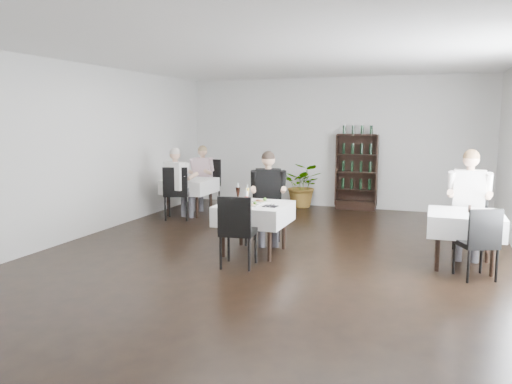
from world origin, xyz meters
TOP-DOWN VIEW (x-y plane):
  - room_shell at (0.00, 0.00)m, footprint 9.00×9.00m
  - wine_shelf at (0.60, 4.31)m, footprint 0.90×0.28m
  - main_table at (-0.30, 0.00)m, footprint 1.03×1.03m
  - left_table at (-2.70, 2.50)m, footprint 0.98×0.98m
  - right_table at (2.70, 0.30)m, footprint 0.98×0.98m
  - potted_tree at (-0.61, 4.19)m, footprint 0.96×0.84m
  - main_chair_far at (-0.36, 0.66)m, footprint 0.50×0.51m
  - main_chair_near at (-0.25, -0.83)m, footprint 0.52×0.52m
  - left_chair_far at (-2.62, 3.24)m, footprint 0.55×0.56m
  - left_chair_near at (-2.66, 1.85)m, footprint 0.63×0.64m
  - right_chair_far at (2.82, 1.14)m, footprint 0.51×0.52m
  - right_chair_near at (2.85, -0.27)m, footprint 0.57×0.57m
  - diner_main at (-0.30, 0.68)m, footprint 0.66×0.70m
  - diner_left_far at (-2.74, 3.17)m, footprint 0.56×0.56m
  - diner_left_near at (-2.66, 1.91)m, footprint 0.60×0.63m
  - diner_right_far at (2.77, 0.90)m, footprint 0.61×0.62m
  - plate_far at (-0.25, 0.18)m, footprint 0.29×0.29m
  - plate_near at (-0.28, -0.18)m, footprint 0.21×0.21m
  - pilsner_dark at (-0.54, -0.07)m, footprint 0.07×0.07m
  - pilsner_lager at (-0.45, 0.09)m, footprint 0.07×0.07m
  - coke_bottle at (-0.45, 0.07)m, footprint 0.06×0.06m
  - napkin_cutlery at (0.01, -0.15)m, footprint 0.22×0.23m
  - pepper_mill at (2.75, 0.35)m, footprint 0.05×0.05m

SIDE VIEW (x-z plane):
  - potted_tree at x=-0.61m, z-range 0.00..1.04m
  - right_chair_near at x=2.85m, z-range 0.07..1.01m
  - main_chair_near at x=-0.25m, z-range 0.07..1.09m
  - right_chair_far at x=2.82m, z-range 0.08..1.16m
  - left_table at x=-2.70m, z-range 0.24..1.01m
  - right_table at x=2.70m, z-range 0.24..1.01m
  - main_table at x=-0.30m, z-range 0.24..1.01m
  - main_chair_far at x=-0.36m, z-range 0.08..1.17m
  - left_chair_near at x=-2.66m, z-range 0.08..1.17m
  - left_chair_far at x=-2.62m, z-range 0.08..1.22m
  - napkin_cutlery at x=0.01m, z-range 0.77..0.79m
  - plate_near at x=-0.28m, z-range 0.75..0.82m
  - plate_far at x=-0.25m, z-range 0.75..0.82m
  - pepper_mill at x=2.75m, z-range 0.77..0.87m
  - diner_left_far at x=-2.74m, z-range 0.12..1.57m
  - wine_shelf at x=0.60m, z-range -0.03..1.72m
  - coke_bottle at x=-0.45m, z-range 0.75..0.97m
  - diner_left_near at x=-2.66m, z-range 0.12..1.60m
  - pilsner_lager at x=-0.45m, z-range 0.74..1.02m
  - diner_main at x=-0.30m, z-range 0.12..1.65m
  - pilsner_dark at x=-0.54m, z-range 0.74..1.05m
  - diner_right_far at x=2.77m, z-range 0.13..1.74m
  - room_shell at x=0.00m, z-range -3.00..6.00m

